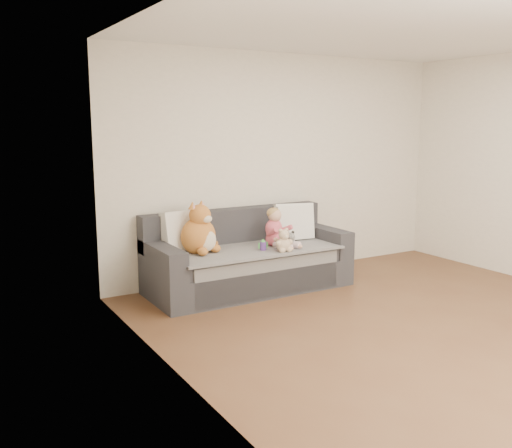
{
  "coord_description": "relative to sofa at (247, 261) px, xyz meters",
  "views": [
    {
      "loc": [
        -3.73,
        -3.22,
        1.8
      ],
      "look_at": [
        -0.74,
        1.87,
        0.75
      ],
      "focal_mm": 40.0,
      "sensor_mm": 36.0,
      "label": 1
    }
  ],
  "objects": [
    {
      "name": "room_shell",
      "position": [
        0.74,
        -1.64,
        0.99
      ],
      "size": [
        5.0,
        5.0,
        5.0
      ],
      "color": "brown",
      "rests_on": "ground"
    },
    {
      "name": "sofa",
      "position": [
        0.0,
        0.0,
        0.0
      ],
      "size": [
        2.2,
        0.94,
        0.85
      ],
      "color": "#2B2B30",
      "rests_on": "ground"
    },
    {
      "name": "cushion_left",
      "position": [
        -0.67,
        0.18,
        0.37
      ],
      "size": [
        0.48,
        0.27,
        0.44
      ],
      "rotation": [
        0.0,
        0.0,
        0.14
      ],
      "color": "silver",
      "rests_on": "sofa"
    },
    {
      "name": "cushion_right_back",
      "position": [
        0.68,
        0.1,
        0.37
      ],
      "size": [
        0.49,
        0.32,
        0.42
      ],
      "rotation": [
        0.0,
        0.0,
        -0.29
      ],
      "color": "silver",
      "rests_on": "sofa"
    },
    {
      "name": "cushion_right_front",
      "position": [
        0.65,
        0.06,
        0.36
      ],
      "size": [
        0.45,
        0.25,
        0.41
      ],
      "rotation": [
        0.0,
        0.0,
        -0.13
      ],
      "color": "silver",
      "rests_on": "sofa"
    },
    {
      "name": "toddler",
      "position": [
        0.28,
        -0.15,
        0.34
      ],
      "size": [
        0.3,
        0.44,
        0.43
      ],
      "rotation": [
        0.0,
        0.0,
        0.27
      ],
      "color": "#C75446",
      "rests_on": "sofa"
    },
    {
      "name": "plush_cat",
      "position": [
        -0.57,
        -0.0,
        0.37
      ],
      "size": [
        0.45,
        0.45,
        0.57
      ],
      "rotation": [
        0.0,
        0.0,
        0.39
      ],
      "color": "#A24424",
      "rests_on": "sofa"
    },
    {
      "name": "teddy_bear",
      "position": [
        0.2,
        -0.41,
        0.26
      ],
      "size": [
        0.2,
        0.15,
        0.25
      ],
      "rotation": [
        0.0,
        0.0,
        -0.01
      ],
      "color": "#D5AF93",
      "rests_on": "sofa"
    },
    {
      "name": "plush_cow",
      "position": [
        0.36,
        -0.25,
        0.24
      ],
      "size": [
        0.15,
        0.23,
        0.19
      ],
      "rotation": [
        0.0,
        0.0,
        -0.18
      ],
      "color": "white",
      "rests_on": "sofa"
    },
    {
      "name": "sippy_cup",
      "position": [
        0.05,
        -0.25,
        0.23
      ],
      "size": [
        0.11,
        0.07,
        0.12
      ],
      "rotation": [
        0.0,
        0.0,
        -0.06
      ],
      "color": "#5D3593",
      "rests_on": "sofa"
    }
  ]
}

